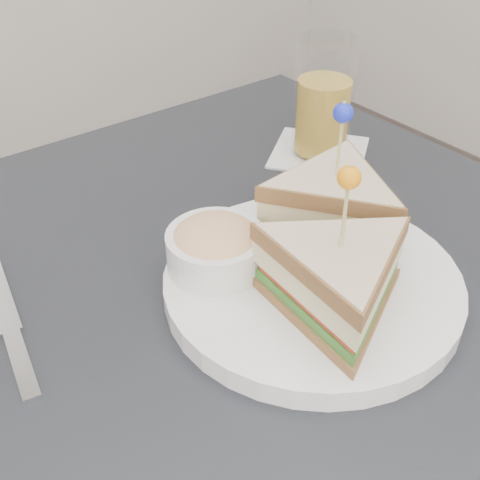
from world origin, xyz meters
name	(u,v)px	position (x,y,z in m)	size (l,w,h in m)	color
table	(238,346)	(0.00, 0.00, 0.67)	(0.80, 0.80, 0.75)	black
plate_meal	(318,250)	(0.06, -0.04, 0.80)	(0.32, 0.30, 0.17)	white
cutlery_knife	(9,326)	(-0.19, 0.08, 0.75)	(0.05, 0.20, 0.01)	white
drink_set	(323,106)	(0.25, 0.15, 0.82)	(0.17, 0.17, 0.15)	silver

